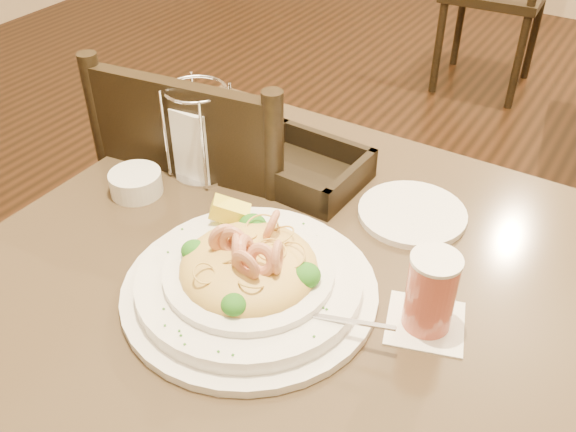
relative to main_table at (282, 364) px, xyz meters
The scene contains 8 objects.
main_table is the anchor object (origin of this frame).
dining_chair_near 0.40m from the main_table, 140.41° to the left, with size 0.47×0.47×0.93m.
pasta_bowl 0.28m from the main_table, 93.41° to the right, with size 0.41×0.37×0.12m.
drink_glass 0.37m from the main_table, ahead, with size 0.13×0.13×0.12m.
bread_basket 0.34m from the main_table, 112.48° to the left, with size 0.21×0.18×0.06m.
napkin_caddy 0.42m from the main_table, 151.71° to the left, with size 0.11×0.11×0.17m.
side_plate 0.34m from the main_table, 61.31° to the left, with size 0.18×0.18×0.01m, color white.
butter_ramekin 0.41m from the main_table, behind, with size 0.09×0.09×0.04m, color white.
Camera 1 is at (0.40, -0.62, 1.38)m, focal length 40.00 mm.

